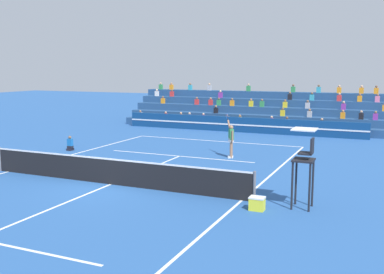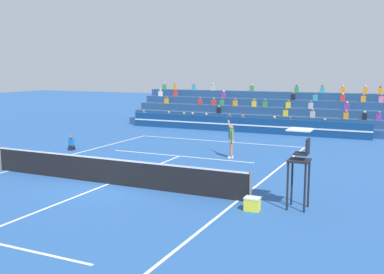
{
  "view_description": "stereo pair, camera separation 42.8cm",
  "coord_description": "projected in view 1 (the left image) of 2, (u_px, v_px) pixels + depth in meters",
  "views": [
    {
      "loc": [
        10.11,
        -14.7,
        4.6
      ],
      "look_at": [
        0.79,
        6.29,
        1.1
      ],
      "focal_mm": 42.0,
      "sensor_mm": 36.0,
      "label": 1
    },
    {
      "loc": [
        10.5,
        -14.53,
        4.6
      ],
      "look_at": [
        0.79,
        6.29,
        1.1
      ],
      "focal_mm": 42.0,
      "sensor_mm": 36.0,
      "label": 2
    }
  ],
  "objects": [
    {
      "name": "tennis_player",
      "position": [
        231.0,
        139.0,
        23.32
      ],
      "size": [
        0.79,
        1.11,
        2.32
      ],
      "color": "#9E7051",
      "rests_on": "ground"
    },
    {
      "name": "ground_plane",
      "position": [
        111.0,
        184.0,
        18.03
      ],
      "size": [
        120.0,
        120.0,
        0.0
      ],
      "primitive_type": "plane",
      "color": "#285699"
    },
    {
      "name": "bleacher_stand",
      "position": [
        253.0,
        114.0,
        36.21
      ],
      "size": [
        20.31,
        4.75,
        3.38
      ],
      "color": "navy",
      "rests_on": "ground"
    },
    {
      "name": "umpire_chair",
      "position": [
        305.0,
        157.0,
        14.71
      ],
      "size": [
        0.76,
        0.84,
        2.67
      ],
      "color": "black",
      "rests_on": "ground"
    },
    {
      "name": "equipment_cooler",
      "position": [
        257.0,
        203.0,
        14.7
      ],
      "size": [
        0.5,
        0.38,
        0.45
      ],
      "color": "yellow",
      "rests_on": "ground"
    },
    {
      "name": "tennis_net",
      "position": [
        110.0,
        171.0,
        17.95
      ],
      "size": [
        12.0,
        0.1,
        1.1
      ],
      "color": "slate",
      "rests_on": "ground"
    },
    {
      "name": "ball_kid_courtside",
      "position": [
        70.0,
        145.0,
        25.45
      ],
      "size": [
        0.3,
        0.36,
        0.84
      ],
      "color": "black",
      "rests_on": "ground"
    },
    {
      "name": "court_lines",
      "position": [
        111.0,
        184.0,
        18.03
      ],
      "size": [
        11.1,
        23.9,
        0.01
      ],
      "color": "white",
      "rests_on": "ground"
    },
    {
      "name": "tennis_ball",
      "position": [
        167.0,
        177.0,
        19.03
      ],
      "size": [
        0.07,
        0.07,
        0.07
      ],
      "primitive_type": "sphere",
      "color": "#C6DB33",
      "rests_on": "ground"
    },
    {
      "name": "sponsor_banner_wall",
      "position": [
        239.0,
        125.0,
        32.85
      ],
      "size": [
        18.0,
        0.26,
        1.1
      ],
      "color": "navy",
      "rests_on": "ground"
    }
  ]
}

